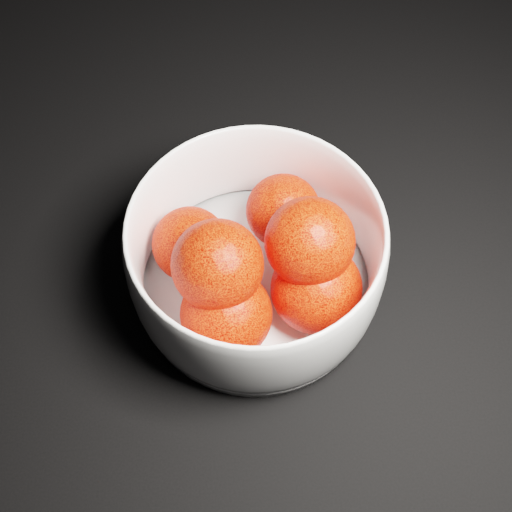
{
  "coord_description": "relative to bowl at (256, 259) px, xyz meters",
  "views": [
    {
      "loc": [
        -0.28,
        -0.16,
        0.59
      ],
      "look_at": [
        -0.25,
        0.15,
        0.06
      ],
      "focal_mm": 50.0,
      "sensor_mm": 36.0,
      "label": 1
    }
  ],
  "objects": [
    {
      "name": "bowl",
      "position": [
        0.0,
        0.0,
        0.0
      ],
      "size": [
        0.23,
        0.23,
        0.11
      ],
      "rotation": [
        0.0,
        0.0,
        0.03
      ],
      "color": "white",
      "rests_on": "ground"
    },
    {
      "name": "orange_pile",
      "position": [
        0.0,
        -0.01,
        0.01
      ],
      "size": [
        0.18,
        0.17,
        0.12
      ],
      "color": "#FF230C",
      "rests_on": "bowl"
    }
  ]
}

